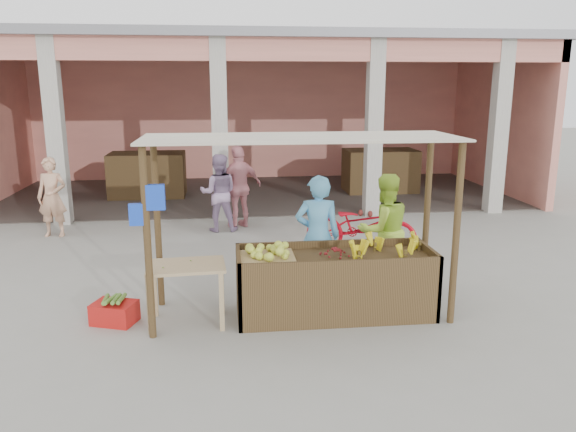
{
  "coord_description": "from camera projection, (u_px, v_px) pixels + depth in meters",
  "views": [
    {
      "loc": [
        -0.93,
        -6.96,
        3.04
      ],
      "look_at": [
        0.01,
        1.2,
        1.09
      ],
      "focal_mm": 35.0,
      "sensor_mm": 36.0,
      "label": 1
    }
  ],
  "objects": [
    {
      "name": "ground",
      "position": [
        297.0,
        315.0,
        7.53
      ],
      "size": [
        60.0,
        60.0,
        0.0
      ],
      "primitive_type": "plane",
      "color": "gray",
      "rests_on": "ground"
    },
    {
      "name": "berry_heap",
      "position": [
        334.0,
        252.0,
        7.4
      ],
      "size": [
        0.41,
        0.33,
        0.13
      ],
      "primitive_type": "ellipsoid",
      "color": "maroon",
      "rests_on": "fruit_stall"
    },
    {
      "name": "shopper_e",
      "position": [
        52.0,
        196.0,
        11.26
      ],
      "size": [
        0.67,
        0.54,
        1.68
      ],
      "primitive_type": "imported",
      "rotation": [
        0.0,
        0.0,
        -0.12
      ],
      "color": "tan",
      "rests_on": "ground"
    },
    {
      "name": "fruit_stall",
      "position": [
        335.0,
        286.0,
        7.5
      ],
      "size": [
        2.6,
        0.95,
        0.8
      ],
      "primitive_type": "cube",
      "color": "brown",
      "rests_on": "ground"
    },
    {
      "name": "papaya_pile",
      "position": [
        185.0,
        256.0,
        7.09
      ],
      "size": [
        0.76,
        0.44,
        0.22
      ],
      "primitive_type": null,
      "color": "#428B2D",
      "rests_on": "side_table"
    },
    {
      "name": "produce_sacks",
      "position": [
        373.0,
        204.0,
        13.1
      ],
      "size": [
        0.97,
        0.72,
        0.59
      ],
      "color": "maroon",
      "rests_on": "ground"
    },
    {
      "name": "motorcycle",
      "position": [
        361.0,
        225.0,
        10.09
      ],
      "size": [
        1.48,
        2.22,
        1.1
      ],
      "primitive_type": "imported",
      "rotation": [
        0.0,
        0.0,
        1.18
      ],
      "color": "#A80714",
      "rests_on": "ground"
    },
    {
      "name": "vendor_green",
      "position": [
        384.0,
        227.0,
        8.49
      ],
      "size": [
        0.95,
        0.65,
        1.83
      ],
      "primitive_type": "imported",
      "rotation": [
        0.0,
        0.0,
        3.32
      ],
      "color": "#B2DC3A",
      "rests_on": "ground"
    },
    {
      "name": "red_crate",
      "position": [
        115.0,
        313.0,
        7.27
      ],
      "size": [
        0.63,
        0.54,
        0.28
      ],
      "primitive_type": "cube",
      "rotation": [
        0.0,
        0.0,
        -0.34
      ],
      "color": "#B61613",
      "rests_on": "ground"
    },
    {
      "name": "banana_heap",
      "position": [
        387.0,
        247.0,
        7.51
      ],
      "size": [
        1.07,
        0.58,
        0.19
      ],
      "primitive_type": null,
      "color": "yellow",
      "rests_on": "fruit_stall"
    },
    {
      "name": "shopper_f",
      "position": [
        219.0,
        189.0,
        11.67
      ],
      "size": [
        0.88,
        0.53,
        1.77
      ],
      "primitive_type": "imported",
      "rotation": [
        0.0,
        0.0,
        3.1
      ],
      "color": "#997CA2",
      "rests_on": "ground"
    },
    {
      "name": "plantain_bundle",
      "position": [
        114.0,
        299.0,
        7.23
      ],
      "size": [
        0.45,
        0.31,
        0.09
      ],
      "primitive_type": null,
      "color": "#57812F",
      "rests_on": "red_crate"
    },
    {
      "name": "shopper_b",
      "position": [
        239.0,
        184.0,
        11.94
      ],
      "size": [
        1.26,
        1.04,
        1.89
      ],
      "primitive_type": "imported",
      "rotation": [
        0.0,
        0.0,
        3.63
      ],
      "color": "#D6858B",
      "rests_on": "ground"
    },
    {
      "name": "vendor_blue",
      "position": [
        318.0,
        232.0,
        8.07
      ],
      "size": [
        0.77,
        0.6,
        1.9
      ],
      "primitive_type": "imported",
      "rotation": [
        0.0,
        0.0,
        3.03
      ],
      "color": "#55A7DB",
      "rests_on": "ground"
    },
    {
      "name": "side_table",
      "position": [
        186.0,
        275.0,
        7.15
      ],
      "size": [
        1.02,
        0.71,
        0.8
      ],
      "rotation": [
        0.0,
        0.0,
        0.06
      ],
      "color": "tan",
      "rests_on": "ground"
    },
    {
      "name": "stall_awning",
      "position": [
        296.0,
        169.0,
        7.13
      ],
      "size": [
        4.09,
        1.35,
        2.39
      ],
      "color": "brown",
      "rests_on": "ground"
    },
    {
      "name": "market_building",
      "position": [
        258.0,
        96.0,
        15.54
      ],
      "size": [
        14.4,
        6.4,
        4.2
      ],
      "color": "#E98D7A",
      "rests_on": "ground"
    },
    {
      "name": "melon_tray",
      "position": [
        267.0,
        254.0,
        7.25
      ],
      "size": [
        0.7,
        0.61,
        0.19
      ],
      "color": "#A68755",
      "rests_on": "fruit_stall"
    }
  ]
}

